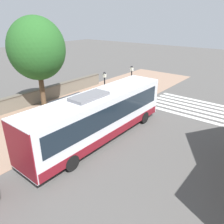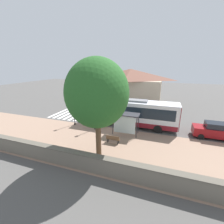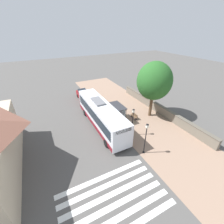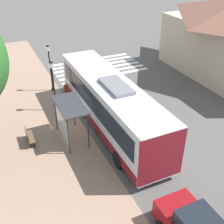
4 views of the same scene
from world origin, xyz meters
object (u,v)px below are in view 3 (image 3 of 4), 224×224
Objects in this scene: parked_car_behind_bus at (84,95)px; pedestrian at (128,135)px; street_lamp_near at (146,136)px; street_lamp_far at (133,120)px; bus_shelter at (118,108)px; bus at (101,114)px; shade_tree at (154,81)px; bench at (134,116)px.

pedestrian is at bearing 94.25° from parked_car_behind_bus.
street_lamp_near is 1.02× the size of street_lamp_far.
street_lamp_far is (0.17, 4.03, 0.26)m from bus_shelter.
bus_shelter is 5.24m from pedestrian.
bus is 1.44× the size of shade_tree.
bench is 0.32× the size of parked_car_behind_bus.
pedestrian is 1.16× the size of bench.
parked_car_behind_bus is at bearing -65.20° from bench.
bench is (-2.46, 0.70, -1.64)m from bus_shelter.
shade_tree is (-8.21, 0.90, 3.88)m from bus.
bench is at bearing -115.60° from street_lamp_near.
bench is at bearing 164.09° from bus_shelter.
bus is 8.49× the size of bench.
shade_tree reaches higher than parked_car_behind_bus.
street_lamp_near reaches higher than bus.
bus_shelter is at bearing -95.95° from street_lamp_near.
bus is at bearing -5.45° from bench.
pedestrian is at bearing 108.72° from bus.
pedestrian is at bearing 30.40° from shade_tree.
bus_shelter is 0.79× the size of street_lamp_far.
bus is at bearing -71.28° from pedestrian.
parked_car_behind_bus is at bearing -80.80° from street_lamp_far.
bus reaches higher than bus_shelter.
street_lamp_near is (0.78, 7.45, 0.31)m from bus_shelter.
shade_tree is (-6.59, -3.87, 4.79)m from pedestrian.
shade_tree is (-6.05, -6.36, 3.37)m from street_lamp_near.
street_lamp_near is 17.44m from parked_car_behind_bus.
street_lamp_near is at bearing 95.42° from parked_car_behind_bus.
pedestrian is 2.01m from street_lamp_far.
shade_tree is at bearing -133.55° from street_lamp_near.
street_lamp_near reaches higher than pedestrian.
bus is 5.60m from bench.
pedestrian is at bearing 38.66° from street_lamp_far.
pedestrian is (1.32, 4.95, -1.11)m from bus_shelter.
street_lamp_near reaches higher than bus_shelter.
bus is 9.13m from shade_tree.
bus is 5.11m from pedestrian.
bus is 2.95m from bus_shelter.
street_lamp_far reaches higher than bus.
parked_car_behind_bus is (1.10, -14.80, -0.09)m from pedestrian.
street_lamp_near reaches higher than parked_car_behind_bus.
parked_car_behind_bus is at bearing -54.87° from shade_tree.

